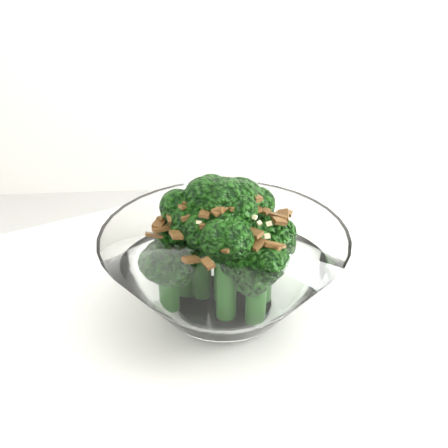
{
  "coord_description": "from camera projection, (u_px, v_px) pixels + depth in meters",
  "views": [
    {
      "loc": [
        -0.35,
        -0.46,
        1.1
      ],
      "look_at": [
        -0.31,
        -0.02,
        0.84
      ],
      "focal_mm": 50.0,
      "sensor_mm": 36.0,
      "label": 1
    }
  ],
  "objects": [
    {
      "name": "broccoli_dish",
      "position": [
        224.0,
        262.0,
        0.54
      ],
      "size": [
        0.21,
        0.21,
        0.13
      ],
      "color": "white",
      "rests_on": "table"
    }
  ]
}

